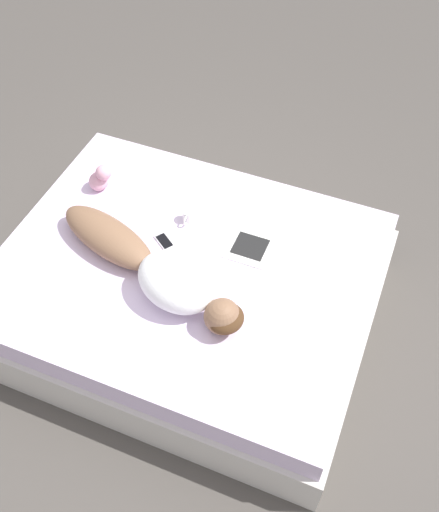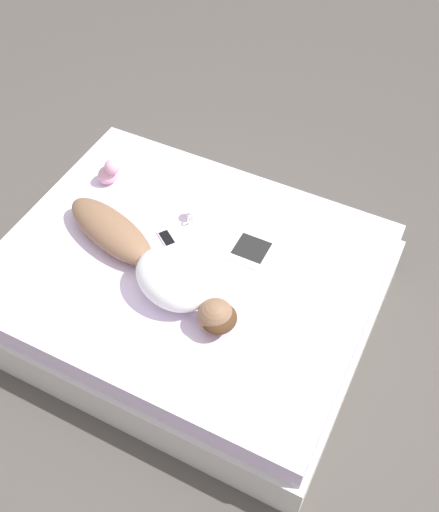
{
  "view_description": "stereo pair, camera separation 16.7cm",
  "coord_description": "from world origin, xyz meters",
  "px_view_note": "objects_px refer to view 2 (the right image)",
  "views": [
    {
      "loc": [
        1.9,
        0.98,
        3.08
      ],
      "look_at": [
        -0.09,
        0.17,
        0.52
      ],
      "focal_mm": 42.0,
      "sensor_mm": 36.0,
      "label": 1
    },
    {
      "loc": [
        1.83,
        1.13,
        3.08
      ],
      "look_at": [
        -0.09,
        0.17,
        0.52
      ],
      "focal_mm": 42.0,
      "sensor_mm": 36.0,
      "label": 2
    }
  ],
  "objects_px": {
    "person": "(155,265)",
    "coffee_mug": "(193,214)",
    "cell_phone": "(167,238)",
    "open_magazine": "(261,234)"
  },
  "relations": [
    {
      "from": "person",
      "to": "coffee_mug",
      "type": "xyz_separation_m",
      "value": [
        -0.48,
        -0.03,
        -0.06
      ]
    },
    {
      "from": "coffee_mug",
      "to": "cell_phone",
      "type": "bearing_deg",
      "value": -16.39
    },
    {
      "from": "open_magazine",
      "to": "cell_phone",
      "type": "xyz_separation_m",
      "value": [
        0.28,
        -0.47,
        0.0
      ]
    },
    {
      "from": "cell_phone",
      "to": "person",
      "type": "bearing_deg",
      "value": 54.09
    },
    {
      "from": "person",
      "to": "open_magazine",
      "type": "distance_m",
      "value": 0.68
    },
    {
      "from": "coffee_mug",
      "to": "cell_phone",
      "type": "distance_m",
      "value": 0.22
    },
    {
      "from": "open_magazine",
      "to": "cell_phone",
      "type": "bearing_deg",
      "value": -59.84
    },
    {
      "from": "open_magazine",
      "to": "cell_phone",
      "type": "distance_m",
      "value": 0.55
    },
    {
      "from": "open_magazine",
      "to": "coffee_mug",
      "type": "xyz_separation_m",
      "value": [
        0.07,
        -0.41,
        0.04
      ]
    },
    {
      "from": "cell_phone",
      "to": "open_magazine",
      "type": "bearing_deg",
      "value": 155.89
    }
  ]
}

